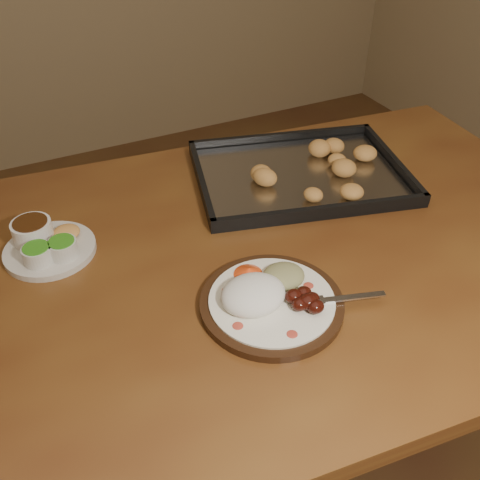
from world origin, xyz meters
TOP-DOWN VIEW (x-y plane):
  - dining_table at (0.15, 0.04)m, footprint 1.58×1.04m
  - dinner_plate at (0.13, -0.10)m, footprint 0.30×0.25m
  - condiment_saucer at (-0.18, 0.21)m, footprint 0.17×0.17m
  - baking_tray at (0.40, 0.23)m, footprint 0.54×0.45m

SIDE VIEW (x-z plane):
  - dining_table at x=0.15m, z-range 0.28..1.03m
  - baking_tray at x=0.40m, z-range 0.74..0.79m
  - dinner_plate at x=0.13m, z-range 0.74..0.80m
  - condiment_saucer at x=-0.18m, z-range 0.74..0.80m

